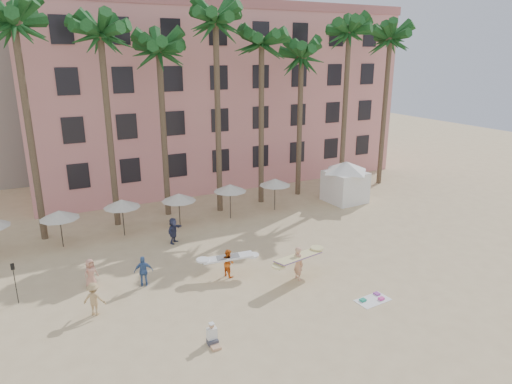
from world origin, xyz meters
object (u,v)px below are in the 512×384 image
at_px(carrier_yellow, 299,261).
at_px(carrier_white, 228,262).
at_px(cabana, 345,178).
at_px(pink_hotel, 211,96).

height_order(carrier_yellow, carrier_white, carrier_yellow).
bearing_deg(carrier_white, cabana, 29.39).
bearing_deg(carrier_white, carrier_yellow, -32.54).
xyz_separation_m(pink_hotel, cabana, (6.44, -14.12, -5.93)).
distance_m(pink_hotel, carrier_white, 24.65).
relative_size(pink_hotel, carrier_yellow, 10.41).
bearing_deg(pink_hotel, carrier_white, -109.67).
xyz_separation_m(pink_hotel, carrier_yellow, (-4.59, -24.36, -6.92)).
relative_size(carrier_yellow, carrier_white, 1.15).
bearing_deg(carrier_yellow, cabana, 42.87).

